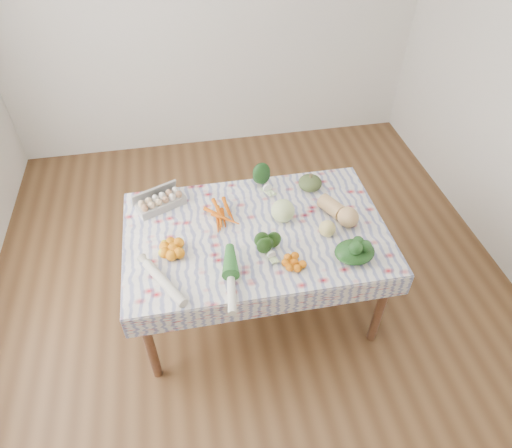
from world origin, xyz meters
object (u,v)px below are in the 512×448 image
kabocha_squash (310,183)px  grapefruit (327,229)px  dining_table (256,240)px  egg_carton (161,203)px  cabbage (283,211)px  butternut_squash (339,210)px

kabocha_squash → grapefruit: size_ratio=1.54×
dining_table → grapefruit: bearing=-15.3°
dining_table → egg_carton: bearing=150.0°
kabocha_squash → grapefruit: same height
dining_table → egg_carton: egg_carton is taller
dining_table → egg_carton: (-0.58, 0.33, 0.13)m
dining_table → grapefruit: (0.43, -0.12, 0.14)m
egg_carton → cabbage: cabbage is taller
dining_table → cabbage: size_ratio=10.49×
butternut_squash → dining_table: bearing=154.3°
kabocha_squash → cabbage: bearing=-133.6°
butternut_squash → grapefruit: 0.18m
kabocha_squash → butternut_squash: bearing=-72.2°
butternut_squash → grapefruit: butternut_squash is taller
kabocha_squash → dining_table: bearing=-142.5°
egg_carton → butternut_squash: bearing=-39.4°
dining_table → butternut_squash: 0.57m
dining_table → kabocha_squash: kabocha_squash is taller
egg_carton → cabbage: bearing=-42.8°
egg_carton → cabbage: (0.77, -0.26, 0.03)m
dining_table → egg_carton: size_ratio=4.99×
kabocha_squash → egg_carton: bearing=-179.6°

